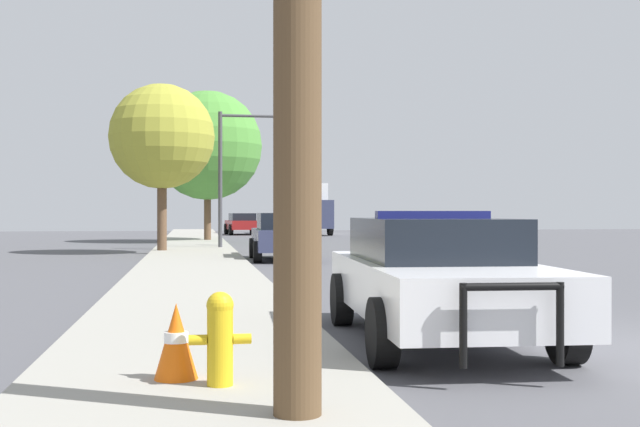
{
  "coord_description": "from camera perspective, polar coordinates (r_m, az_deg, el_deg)",
  "views": [
    {
      "loc": [
        -5.14,
        -8.07,
        1.53
      ],
      "look_at": [
        -1.33,
        15.86,
        1.46
      ],
      "focal_mm": 45.0,
      "sensor_mm": 36.0,
      "label": 1
    }
  ],
  "objects": [
    {
      "name": "sidewalk_left",
      "position": [
        8.2,
        -8.75,
        -10.15
      ],
      "size": [
        3.0,
        110.0,
        0.13
      ],
      "color": "#99968C",
      "rests_on": "ground_plane"
    },
    {
      "name": "police_car",
      "position": [
        9.58,
        8.29,
        -4.39
      ],
      "size": [
        2.3,
        5.03,
        1.54
      ],
      "rotation": [
        0.0,
        0.0,
        3.09
      ],
      "color": "white",
      "rests_on": "ground_plane"
    },
    {
      "name": "fire_hydrant",
      "position": [
        6.57,
        -7.12,
        -8.6
      ],
      "size": [
        0.5,
        0.22,
        0.76
      ],
      "color": "gold",
      "rests_on": "sidewalk_left"
    },
    {
      "name": "traffic_light",
      "position": [
        31.6,
        -4.63,
        4.36
      ],
      "size": [
        3.54,
        0.35,
        5.28
      ],
      "color": "#424247",
      "rests_on": "sidewalk_left"
    },
    {
      "name": "car_background_midblock",
      "position": [
        25.04,
        -2.76,
        -1.58
      ],
      "size": [
        1.94,
        4.05,
        1.48
      ],
      "rotation": [
        0.0,
        0.0,
        -0.02
      ],
      "color": "#333856",
      "rests_on": "ground_plane"
    },
    {
      "name": "car_background_distant",
      "position": [
        52.37,
        -5.57,
        -0.69
      ],
      "size": [
        2.23,
        4.13,
        1.4
      ],
      "rotation": [
        0.0,
        0.0,
        0.08
      ],
      "color": "maroon",
      "rests_on": "ground_plane"
    },
    {
      "name": "box_truck",
      "position": [
        52.85,
        -1.02,
        0.41
      ],
      "size": [
        2.57,
        7.57,
        3.32
      ],
      "rotation": [
        0.0,
        0.0,
        3.15
      ],
      "color": "#333856",
      "rests_on": "ground_plane"
    },
    {
      "name": "tree_sidewalk_mid",
      "position": [
        29.4,
        -11.18,
        5.37
      ],
      "size": [
        3.77,
        3.77,
        5.97
      ],
      "color": "brown",
      "rests_on": "sidewalk_left"
    },
    {
      "name": "tree_sidewalk_far",
      "position": [
        39.7,
        -8.01,
        4.81
      ],
      "size": [
        5.35,
        5.35,
        7.29
      ],
      "color": "brown",
      "rests_on": "sidewalk_left"
    },
    {
      "name": "traffic_cone",
      "position": [
        6.89,
        -10.19,
        -8.9
      ],
      "size": [
        0.37,
        0.37,
        0.64
      ],
      "color": "orange",
      "rests_on": "sidewalk_left"
    }
  ]
}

